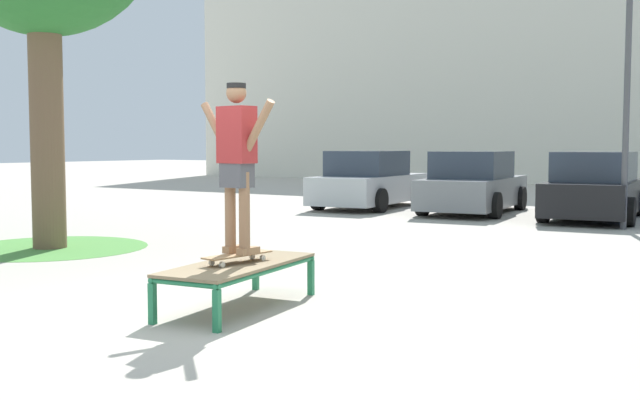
{
  "coord_description": "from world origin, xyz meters",
  "views": [
    {
      "loc": [
        4.61,
        -5.06,
        1.63
      ],
      "look_at": [
        -0.12,
        2.24,
        1.0
      ],
      "focal_mm": 42.17,
      "sensor_mm": 36.0,
      "label": 1
    }
  ],
  "objects_px": {
    "skater": "(237,156)",
    "car_silver": "(369,182)",
    "skate_box": "(239,267)",
    "car_grey": "(473,185)",
    "car_black": "(595,188)",
    "skateboard": "(238,255)",
    "light_post": "(629,31)"
  },
  "relations": [
    {
      "from": "skater",
      "to": "car_silver",
      "type": "distance_m",
      "value": 12.56
    },
    {
      "from": "skate_box",
      "to": "car_grey",
      "type": "height_order",
      "value": "car_grey"
    },
    {
      "from": "car_silver",
      "to": "car_grey",
      "type": "height_order",
      "value": "same"
    },
    {
      "from": "skater",
      "to": "car_black",
      "type": "height_order",
      "value": "skater"
    },
    {
      "from": "skate_box",
      "to": "car_grey",
      "type": "distance_m",
      "value": 11.73
    },
    {
      "from": "skateboard",
      "to": "car_grey",
      "type": "distance_m",
      "value": 11.74
    },
    {
      "from": "skateboard",
      "to": "skater",
      "type": "distance_m",
      "value": 0.99
    },
    {
      "from": "car_silver",
      "to": "light_post",
      "type": "bearing_deg",
      "value": -15.05
    },
    {
      "from": "skateboard",
      "to": "skater",
      "type": "xyz_separation_m",
      "value": [
        0.0,
        0.0,
        0.99
      ]
    },
    {
      "from": "skateboard",
      "to": "car_black",
      "type": "relative_size",
      "value": 0.19
    },
    {
      "from": "skate_box",
      "to": "car_black",
      "type": "xyz_separation_m",
      "value": [
        0.82,
        11.46,
        0.28
      ]
    },
    {
      "from": "car_silver",
      "to": "car_black",
      "type": "bearing_deg",
      "value": -0.44
    },
    {
      "from": "skater",
      "to": "car_silver",
      "type": "height_order",
      "value": "skater"
    },
    {
      "from": "car_silver",
      "to": "car_grey",
      "type": "xyz_separation_m",
      "value": [
        2.87,
        0.04,
        0.0
      ]
    },
    {
      "from": "skateboard",
      "to": "light_post",
      "type": "relative_size",
      "value": 0.14
    },
    {
      "from": "skate_box",
      "to": "skater",
      "type": "distance_m",
      "value": 1.12
    },
    {
      "from": "skateboard",
      "to": "car_black",
      "type": "distance_m",
      "value": 11.51
    },
    {
      "from": "car_grey",
      "to": "skateboard",
      "type": "bearing_deg",
      "value": -79.93
    },
    {
      "from": "skater",
      "to": "car_black",
      "type": "bearing_deg",
      "value": 85.94
    },
    {
      "from": "skater",
      "to": "car_black",
      "type": "distance_m",
      "value": 11.54
    },
    {
      "from": "car_silver",
      "to": "car_black",
      "type": "xyz_separation_m",
      "value": [
        5.74,
        -0.04,
        0.0
      ]
    },
    {
      "from": "skate_box",
      "to": "car_silver",
      "type": "xyz_separation_m",
      "value": [
        -4.92,
        11.51,
        0.28
      ]
    },
    {
      "from": "skateboard",
      "to": "car_black",
      "type": "bearing_deg",
      "value": 85.94
    },
    {
      "from": "skater",
      "to": "car_grey",
      "type": "bearing_deg",
      "value": 100.08
    },
    {
      "from": "car_grey",
      "to": "car_silver",
      "type": "bearing_deg",
      "value": -179.22
    },
    {
      "from": "skate_box",
      "to": "car_silver",
      "type": "relative_size",
      "value": 0.46
    },
    {
      "from": "car_black",
      "to": "light_post",
      "type": "height_order",
      "value": "light_post"
    },
    {
      "from": "skateboard",
      "to": "car_silver",
      "type": "relative_size",
      "value": 0.19
    },
    {
      "from": "skate_box",
      "to": "skateboard",
      "type": "relative_size",
      "value": 2.42
    },
    {
      "from": "car_silver",
      "to": "skateboard",
      "type": "bearing_deg",
      "value": -66.86
    },
    {
      "from": "skater",
      "to": "car_black",
      "type": "relative_size",
      "value": 0.39
    },
    {
      "from": "skater",
      "to": "light_post",
      "type": "relative_size",
      "value": 0.29
    }
  ]
}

